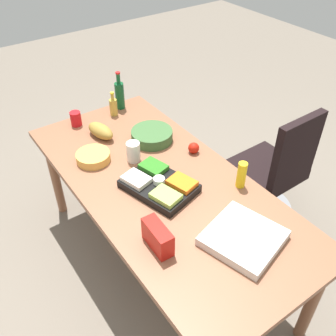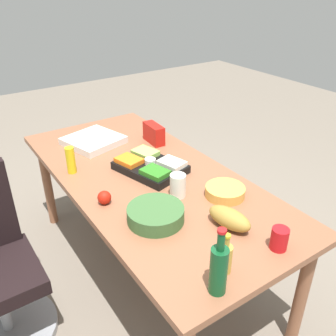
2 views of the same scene
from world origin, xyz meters
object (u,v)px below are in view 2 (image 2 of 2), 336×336
at_px(bread_loaf, 229,218).
at_px(red_solo_cup, 279,239).
at_px(mustard_bottle, 71,160).
at_px(mayo_jar, 178,186).
at_px(chip_bag_red, 154,134).
at_px(conference_table, 148,186).
at_px(salad_bowl, 156,214).
at_px(chip_bowl, 225,192).
at_px(wine_bottle, 219,269).
at_px(dressing_bottle, 225,258).
at_px(apple_red, 104,197).
at_px(veggie_tray, 150,166).
at_px(pizza_box, 93,140).

relative_size(bread_loaf, red_solo_cup, 2.18).
height_order(red_solo_cup, mustard_bottle, mustard_bottle).
distance_m(mayo_jar, chip_bag_red, 0.75).
xyz_separation_m(conference_table, salad_bowl, (0.43, -0.21, 0.12)).
bearing_deg(chip_bowl, wine_bottle, -44.33).
distance_m(dressing_bottle, mustard_bottle, 1.21).
distance_m(conference_table, mayo_jar, 0.34).
bearing_deg(mayo_jar, apple_red, -113.38).
relative_size(conference_table, mayo_jar, 15.30).
bearing_deg(conference_table, red_solo_cup, 9.20).
distance_m(conference_table, veggie_tray, 0.13).
bearing_deg(red_solo_cup, wine_bottle, -84.87).
relative_size(mayo_jar, chip_bowl, 0.61).
bearing_deg(chip_bag_red, bread_loaf, -12.01).
height_order(chip_bag_red, mustard_bottle, mustard_bottle).
relative_size(wine_bottle, salad_bowl, 1.05).
relative_size(conference_table, mustard_bottle, 11.99).
distance_m(mayo_jar, wine_bottle, 0.71).
xyz_separation_m(veggie_tray, red_solo_cup, (0.96, 0.10, 0.02)).
xyz_separation_m(pizza_box, wine_bottle, (1.59, -0.17, 0.09)).
distance_m(conference_table, mustard_bottle, 0.51).
bearing_deg(red_solo_cup, bread_loaf, -162.49).
height_order(pizza_box, red_solo_cup, red_solo_cup).
height_order(pizza_box, chip_bag_red, chip_bag_red).
height_order(chip_bowl, chip_bag_red, chip_bag_red).
height_order(veggie_tray, wine_bottle, wine_bottle).
bearing_deg(veggie_tray, chip_bag_red, 144.96).
bearing_deg(red_solo_cup, mayo_jar, -168.39).
relative_size(red_solo_cup, chip_bag_red, 0.55).
bearing_deg(conference_table, salad_bowl, -25.87).
bearing_deg(pizza_box, conference_table, -7.78).
bearing_deg(mayo_jar, wine_bottle, -22.59).
bearing_deg(chip_bowl, mustard_bottle, -140.38).
height_order(mayo_jar, red_solo_cup, mayo_jar).
relative_size(salad_bowl, apple_red, 3.87).
bearing_deg(veggie_tray, mustard_bottle, -121.67).
height_order(pizza_box, wine_bottle, wine_bottle).
height_order(red_solo_cup, apple_red, red_solo_cup).
bearing_deg(wine_bottle, mayo_jar, 157.41).
distance_m(veggie_tray, dressing_bottle, 0.95).
distance_m(dressing_bottle, chip_bag_red, 1.37).
xyz_separation_m(wine_bottle, chip_bag_red, (-1.36, 0.55, -0.05)).
relative_size(bread_loaf, mayo_jar, 1.76).
distance_m(bread_loaf, mustard_bottle, 1.07).
height_order(pizza_box, dressing_bottle, dressing_bottle).
bearing_deg(wine_bottle, chip_bowl, 135.67).
distance_m(mayo_jar, mustard_bottle, 0.72).
relative_size(conference_table, dressing_bottle, 10.74).
relative_size(dressing_bottle, wine_bottle, 0.63).
distance_m(veggie_tray, chip_bowl, 0.53).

